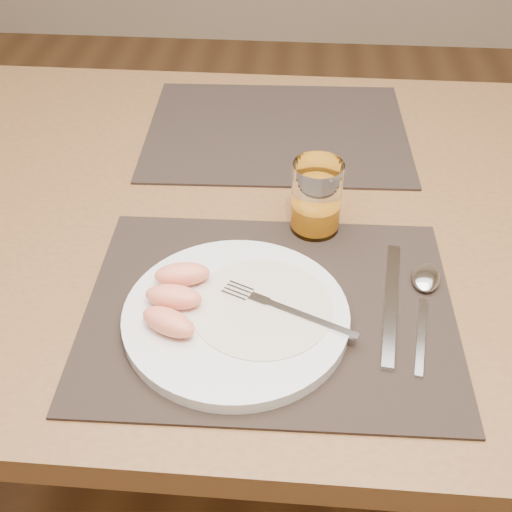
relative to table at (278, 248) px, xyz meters
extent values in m
plane|color=brown|center=(0.00, 0.00, -0.67)|extent=(5.00, 5.00, 0.00)
cube|color=brown|center=(0.00, 0.00, 0.06)|extent=(1.40, 0.90, 0.04)
cylinder|color=brown|center=(-0.62, 0.37, -0.31)|extent=(0.06, 0.06, 0.71)
cube|color=#2C221C|center=(0.00, -0.22, 0.09)|extent=(0.46, 0.36, 0.00)
cube|color=#2C221C|center=(-0.02, 0.22, 0.09)|extent=(0.46, 0.37, 0.00)
cylinder|color=white|center=(-0.04, -0.25, 0.10)|extent=(0.27, 0.27, 0.02)
cylinder|color=white|center=(-0.01, -0.24, 0.10)|extent=(0.17, 0.17, 0.00)
cube|color=silver|center=(0.05, -0.25, 0.11)|extent=(0.11, 0.06, 0.00)
cube|color=silver|center=(-0.01, -0.23, 0.11)|extent=(0.03, 0.02, 0.00)
cube|color=silver|center=(-0.04, -0.21, 0.11)|extent=(0.04, 0.04, 0.00)
cube|color=silver|center=(0.15, -0.16, 0.09)|extent=(0.03, 0.13, 0.00)
cube|color=silver|center=(0.14, -0.26, 0.09)|extent=(0.02, 0.09, 0.01)
cube|color=silver|center=(0.18, -0.25, 0.09)|extent=(0.03, 0.12, 0.00)
ellipsoid|color=silver|center=(0.20, -0.16, 0.09)|extent=(0.04, 0.06, 0.01)
cylinder|color=white|center=(0.05, -0.05, 0.14)|extent=(0.07, 0.07, 0.10)
cylinder|color=orange|center=(0.05, -0.05, 0.11)|extent=(0.06, 0.06, 0.04)
ellipsoid|color=#FF8F68|center=(-0.11, -0.28, 0.12)|extent=(0.08, 0.06, 0.03)
ellipsoid|color=#FF8F68|center=(-0.11, -0.24, 0.12)|extent=(0.07, 0.04, 0.03)
ellipsoid|color=#FF8F68|center=(-0.11, -0.20, 0.12)|extent=(0.07, 0.04, 0.03)
camera|label=1|loc=(0.03, -0.78, 0.64)|focal=45.00mm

